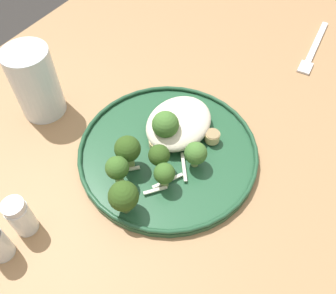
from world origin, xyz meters
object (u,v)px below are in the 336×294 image
(broccoli_floret_right_tilted, at_px, (194,153))
(broccoli_floret_tall_stalk, at_px, (165,125))
(broccoli_floret_split_head, at_px, (159,156))
(dinner_fork, at_px, (314,49))
(water_glass, at_px, (37,87))
(seared_scallop_on_noodles, at_px, (210,135))
(seared_scallop_right_edge, at_px, (191,105))
(broccoli_floret_small_sprig, at_px, (164,174))
(broccoli_floret_rear_charred, at_px, (128,150))
(seared_scallop_front_small, at_px, (178,126))
(broccoli_floret_left_leaning, at_px, (124,197))
(dinner_plate, at_px, (168,151))
(seared_scallop_center_golden, at_px, (180,138))
(salt_shaker, at_px, (20,217))
(broccoli_floret_near_rim, at_px, (117,169))
(seared_scallop_rear_pale, at_px, (167,130))
(seared_scallop_left_edge, at_px, (158,142))

(broccoli_floret_right_tilted, relative_size, broccoli_floret_tall_stalk, 0.74)
(broccoli_floret_split_head, distance_m, dinner_fork, 0.44)
(water_glass, relative_size, dinner_fork, 0.68)
(seared_scallop_on_noodles, bearing_deg, seared_scallop_right_edge, -124.72)
(broccoli_floret_small_sprig, distance_m, broccoli_floret_rear_charred, 0.07)
(seared_scallop_right_edge, relative_size, broccoli_floret_right_tilted, 0.53)
(broccoli_floret_tall_stalk, bearing_deg, seared_scallop_front_small, 170.74)
(seared_scallop_front_small, bearing_deg, broccoli_floret_split_head, 12.13)
(broccoli_floret_left_leaning, bearing_deg, dinner_plate, -176.70)
(seared_scallop_center_golden, distance_m, seared_scallop_right_edge, 0.08)
(broccoli_floret_right_tilted, height_order, dinner_fork, broccoli_floret_right_tilted)
(water_glass, height_order, salt_shaker, water_glass)
(broccoli_floret_near_rim, relative_size, dinner_fork, 0.31)
(seared_scallop_rear_pale, relative_size, seared_scallop_right_edge, 1.34)
(seared_scallop_rear_pale, xyz_separation_m, broccoli_floret_near_rim, (0.12, -0.01, 0.03))
(broccoli_floret_small_sprig, xyz_separation_m, water_glass, (-0.02, -0.27, 0.01))
(broccoli_floret_near_rim, bearing_deg, water_glass, -104.25)
(seared_scallop_front_small, height_order, seared_scallop_center_golden, same)
(seared_scallop_rear_pale, height_order, water_glass, water_glass)
(broccoli_floret_tall_stalk, distance_m, salt_shaker, 0.25)
(seared_scallop_front_small, xyz_separation_m, broccoli_floret_small_sprig, (0.10, 0.04, 0.02))
(seared_scallop_center_golden, height_order, broccoli_floret_rear_charred, broccoli_floret_rear_charred)
(seared_scallop_center_golden, height_order, broccoli_floret_small_sprig, broccoli_floret_small_sprig)
(broccoli_floret_rear_charred, height_order, dinner_fork, broccoli_floret_rear_charred)
(dinner_plate, relative_size, dinner_fork, 1.55)
(dinner_plate, distance_m, dinner_fork, 0.41)
(salt_shaker, bearing_deg, broccoli_floret_split_head, 149.41)
(seared_scallop_front_small, height_order, water_glass, water_glass)
(seared_scallop_front_small, distance_m, seared_scallop_left_edge, 0.05)
(broccoli_floret_small_sprig, height_order, broccoli_floret_rear_charred, broccoli_floret_rear_charred)
(seared_scallop_on_noodles, height_order, broccoli_floret_tall_stalk, broccoli_floret_tall_stalk)
(seared_scallop_front_small, bearing_deg, seared_scallop_center_golden, 38.22)
(broccoli_floret_small_sprig, bearing_deg, seared_scallop_right_edge, -163.43)
(seared_scallop_right_edge, xyz_separation_m, broccoli_floret_left_leaning, (0.22, 0.02, 0.03))
(broccoli_floret_split_head, xyz_separation_m, broccoli_floret_rear_charred, (0.02, -0.04, 0.00))
(broccoli_floret_near_rim, relative_size, water_glass, 0.46)
(broccoli_floret_left_leaning, bearing_deg, broccoli_floret_rear_charred, -147.24)
(seared_scallop_rear_pale, relative_size, seared_scallop_on_noodles, 1.38)
(dinner_plate, distance_m, seared_scallop_rear_pale, 0.04)
(seared_scallop_on_noodles, xyz_separation_m, broccoli_floret_tall_stalk, (0.04, -0.06, 0.03))
(dinner_fork, xyz_separation_m, salt_shaker, (0.61, -0.20, 0.03))
(seared_scallop_rear_pale, height_order, broccoli_floret_rear_charred, broccoli_floret_rear_charred)
(seared_scallop_on_noodles, height_order, broccoli_floret_near_rim, broccoli_floret_near_rim)
(seared_scallop_rear_pale, height_order, seared_scallop_center_golden, same)
(broccoli_floret_near_rim, distance_m, broccoli_floret_split_head, 0.06)
(broccoli_floret_rear_charred, bearing_deg, broccoli_floret_split_head, 113.12)
(broccoli_floret_near_rim, xyz_separation_m, broccoli_floret_rear_charred, (-0.03, -0.01, 0.00))
(seared_scallop_front_small, relative_size, seared_scallop_right_edge, 1.24)
(dinner_plate, relative_size, seared_scallop_on_noodles, 11.80)
(broccoli_floret_small_sprig, height_order, salt_shaker, salt_shaker)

